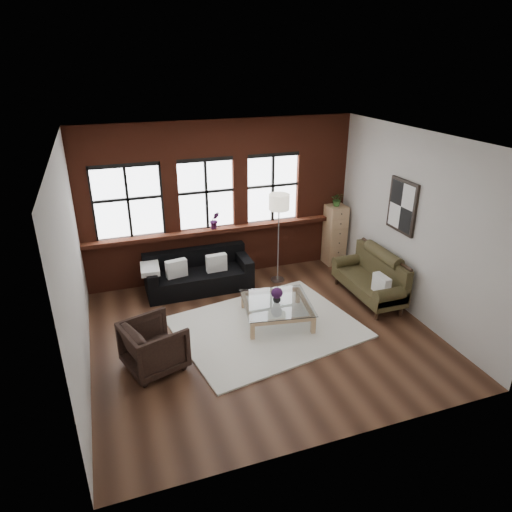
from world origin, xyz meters
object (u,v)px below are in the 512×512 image
object	(u,v)px
armchair	(154,346)
coffee_table	(277,312)
vintage_settee	(369,277)
vase	(277,299)
drawer_chest	(335,235)
dark_sofa	(199,272)
floor_lamp	(278,236)

from	to	relation	value
armchair	coffee_table	distance (m)	2.27
vintage_settee	vase	size ratio (longest dim) A/B	11.86
vase	drawer_chest	distance (m)	2.84
dark_sofa	vase	xyz separation A→B (m)	(1.01, -1.63, 0.07)
vase	floor_lamp	distance (m)	1.68
dark_sofa	coffee_table	xyz separation A→B (m)	(1.01, -1.63, -0.19)
vintage_settee	armchair	bearing A→B (deg)	-169.08
dark_sofa	vase	distance (m)	1.92
coffee_table	vase	size ratio (longest dim) A/B	7.99
armchair	coffee_table	bearing A→B (deg)	-92.27
dark_sofa	vase	size ratio (longest dim) A/B	14.36
dark_sofa	drawer_chest	size ratio (longest dim) A/B	1.55
coffee_table	armchair	bearing A→B (deg)	-164.40
coffee_table	drawer_chest	size ratio (longest dim) A/B	0.86
vintage_settee	drawer_chest	xyz separation A→B (m)	(0.18, 1.70, 0.21)
dark_sofa	drawer_chest	world-z (taller)	drawer_chest
coffee_table	vase	world-z (taller)	vase
armchair	vase	distance (m)	2.26
vintage_settee	coffee_table	world-z (taller)	vintage_settee
coffee_table	floor_lamp	size ratio (longest dim) A/B	0.58
drawer_chest	floor_lamp	bearing A→B (deg)	-164.54
coffee_table	vase	bearing A→B (deg)	135.00
vintage_settee	floor_lamp	size ratio (longest dim) A/B	0.86
armchair	floor_lamp	xyz separation A→B (m)	(2.78, 2.07, 0.62)
vintage_settee	floor_lamp	bearing A→B (deg)	136.09
vase	armchair	bearing A→B (deg)	-164.40
dark_sofa	armchair	size ratio (longest dim) A/B	2.50
dark_sofa	floor_lamp	bearing A→B (deg)	-5.69
floor_lamp	coffee_table	bearing A→B (deg)	-112.37
coffee_table	drawer_chest	world-z (taller)	drawer_chest
floor_lamp	vintage_settee	bearing A→B (deg)	-43.91
vintage_settee	coffee_table	distance (m)	1.96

